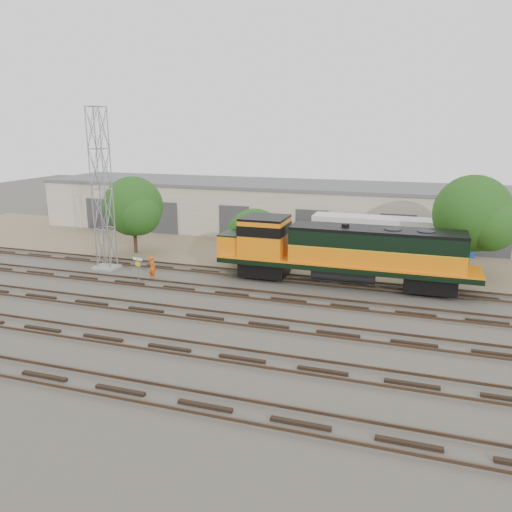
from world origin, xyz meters
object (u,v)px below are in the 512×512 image
(signal_tower, at_px, (102,192))
(worker, at_px, (152,268))
(locomotive, at_px, (340,251))
(semi_trailer, at_px, (388,234))

(signal_tower, xyz_separation_m, worker, (5.08, -1.67, -5.23))
(signal_tower, relative_size, worker, 6.91)
(signal_tower, bearing_deg, worker, -18.22)
(locomotive, distance_m, signal_tower, 18.91)
(worker, relative_size, semi_trailer, 0.15)
(worker, bearing_deg, locomotive, -145.41)
(semi_trailer, bearing_deg, locomotive, -108.54)
(locomotive, xyz_separation_m, worker, (-13.43, -3.05, -1.61))
(signal_tower, xyz_separation_m, semi_trailer, (21.34, 9.34, -3.79))
(locomotive, distance_m, worker, 13.87)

